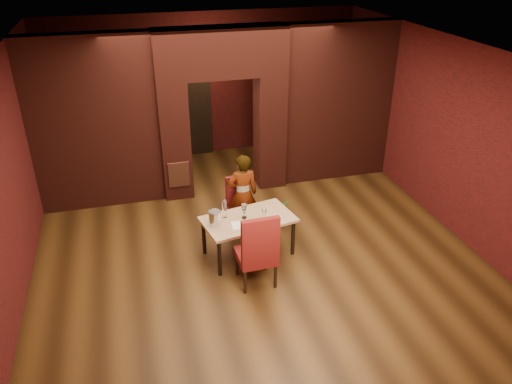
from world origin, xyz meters
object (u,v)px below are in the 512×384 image
wine_glass_a (244,211)px  chair_near (256,247)px  person_seated (243,194)px  wine_glass_c (264,215)px  wine_bucket (215,218)px  potted_plant (276,214)px  chair_far (242,205)px  wine_glass_b (244,213)px  dining_table (248,236)px  water_bottle (224,209)px

wine_glass_a → chair_near: bearing=-91.4°
person_seated → wine_glass_c: person_seated is taller
wine_bucket → potted_plant: wine_bucket is taller
person_seated → wine_bucket: person_seated is taller
person_seated → wine_glass_c: (0.14, -0.83, 0.04)m
chair_far → potted_plant: (0.61, -0.03, -0.25)m
wine_glass_c → chair_near: bearing=-116.6°
person_seated → potted_plant: 0.79m
chair_near → wine_glass_b: chair_near is taller
chair_far → chair_near: chair_near is taller
chair_far → dining_table: bearing=-104.1°
wine_glass_b → dining_table: bearing=-12.1°
wine_glass_a → water_bottle: bearing=163.1°
chair_near → potted_plant: chair_near is taller
wine_glass_a → water_bottle: (-0.30, 0.09, 0.04)m
wine_glass_b → wine_bucket: 0.48m
wine_bucket → potted_plant: (1.24, 0.79, -0.55)m
chair_near → wine_glass_a: (0.02, 0.77, 0.18)m
dining_table → wine_glass_c: 0.51m
dining_table → potted_plant: bearing=35.7°
wine_glass_a → potted_plant: bearing=42.9°
dining_table → wine_glass_a: (-0.05, 0.04, 0.45)m
wine_glass_a → wine_glass_c: size_ratio=1.17×
wine_glass_c → wine_glass_a: bearing=147.6°
dining_table → wine_glass_c: bearing=-41.7°
wine_glass_c → water_bottle: size_ratio=0.64×
chair_far → water_bottle: water_bottle is taller
wine_glass_c → dining_table: bearing=149.4°
dining_table → wine_glass_a: 0.45m
chair_far → wine_bucket: 1.07m
person_seated → chair_near: bearing=82.3°
dining_table → chair_near: (-0.07, -0.73, 0.27)m
person_seated → wine_bucket: size_ratio=6.21×
dining_table → wine_glass_a: wine_glass_a is taller
chair_near → wine_bucket: bearing=-56.7°
chair_far → water_bottle: (-0.43, -0.64, 0.34)m
dining_table → chair_far: 0.79m
chair_far → potted_plant: bearing=-10.4°
potted_plant → wine_glass_b: bearing=-136.2°
wine_bucket → water_bottle: bearing=43.6°
potted_plant → wine_glass_a: bearing=-137.1°
chair_near → wine_glass_b: (0.01, 0.74, 0.16)m
person_seated → water_bottle: size_ratio=4.69×
wine_glass_b → water_bottle: water_bottle is taller
wine_glass_c → potted_plant: 1.13m
dining_table → chair_near: bearing=-106.8°
dining_table → wine_bucket: size_ratio=6.09×
chair_far → wine_glass_c: size_ratio=4.87×
chair_near → wine_glass_c: chair_near is taller
dining_table → person_seated: 0.81m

